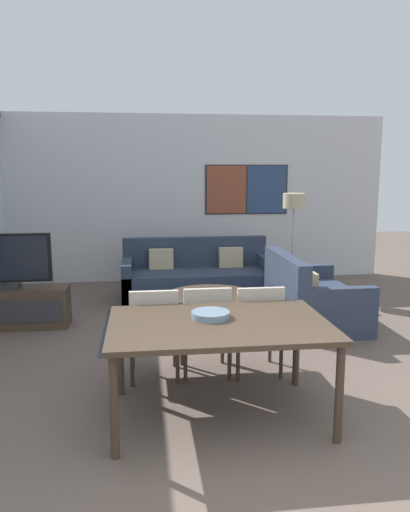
% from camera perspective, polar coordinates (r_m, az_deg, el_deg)
% --- Properties ---
extents(ground_plane, '(24.00, 24.00, 0.00)m').
position_cam_1_polar(ground_plane, '(3.22, 8.05, -26.15)').
color(ground_plane, brown).
extents(wall_back, '(6.95, 0.09, 2.80)m').
position_cam_1_polar(wall_back, '(8.56, -2.13, 6.60)').
color(wall_back, silver).
rests_on(wall_back, ground_plane).
extents(area_rug, '(2.57, 1.80, 0.01)m').
position_cam_1_polar(area_rug, '(6.15, 0.63, -8.01)').
color(area_rug, '#333D4C').
rests_on(area_rug, ground_plane).
extents(tv_console, '(1.49, 0.43, 0.49)m').
position_cam_1_polar(tv_console, '(6.52, -21.82, -5.50)').
color(tv_console, '#423326').
rests_on(tv_console, ground_plane).
extents(television, '(1.14, 0.20, 0.66)m').
position_cam_1_polar(television, '(6.40, -22.15, -0.56)').
color(television, '#2D2D33').
rests_on(television, tv_console).
extents(sofa_main, '(2.20, 0.94, 0.86)m').
position_cam_1_polar(sofa_main, '(7.47, -0.90, -2.61)').
color(sofa_main, '#2D384C').
rests_on(sofa_main, ground_plane).
extents(sofa_side, '(0.94, 1.47, 0.86)m').
position_cam_1_polar(sofa_side, '(6.36, 11.76, -5.05)').
color(sofa_side, '#2D384C').
rests_on(sofa_side, ground_plane).
extents(coffee_table, '(1.06, 1.06, 0.41)m').
position_cam_1_polar(coffee_table, '(6.06, 0.63, -5.30)').
color(coffee_table, '#423326').
rests_on(coffee_table, ground_plane).
extents(dining_table, '(1.66, 1.09, 0.76)m').
position_cam_1_polar(dining_table, '(3.81, 1.61, -8.50)').
color(dining_table, '#423326').
rests_on(dining_table, ground_plane).
extents(dining_chair_left, '(0.46, 0.46, 0.86)m').
position_cam_1_polar(dining_chair_left, '(4.54, -5.85, -8.14)').
color(dining_chair_left, '#B2A899').
rests_on(dining_chair_left, ground_plane).
extents(dining_chair_centre, '(0.46, 0.46, 0.86)m').
position_cam_1_polar(dining_chair_centre, '(4.60, 0.09, -7.83)').
color(dining_chair_centre, '#B2A899').
rests_on(dining_chair_centre, ground_plane).
extents(dining_chair_right, '(0.46, 0.46, 0.86)m').
position_cam_1_polar(dining_chair_right, '(4.66, 5.98, -7.69)').
color(dining_chair_right, '#B2A899').
rests_on(dining_chair_right, ground_plane).
extents(fruit_bowl, '(0.30, 0.30, 0.05)m').
position_cam_1_polar(fruit_bowl, '(3.88, 0.64, -6.66)').
color(fruit_bowl, slate).
rests_on(fruit_bowl, dining_table).
extents(floor_lamp, '(0.33, 0.33, 1.54)m').
position_cam_1_polar(floor_lamp, '(7.54, 10.11, 5.21)').
color(floor_lamp, '#2D2D33').
rests_on(floor_lamp, ground_plane).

